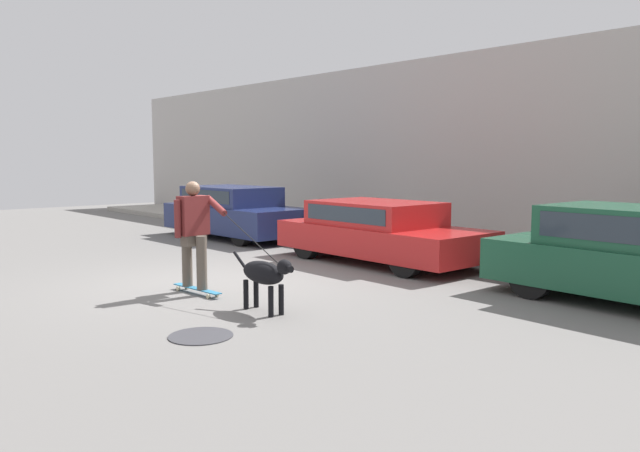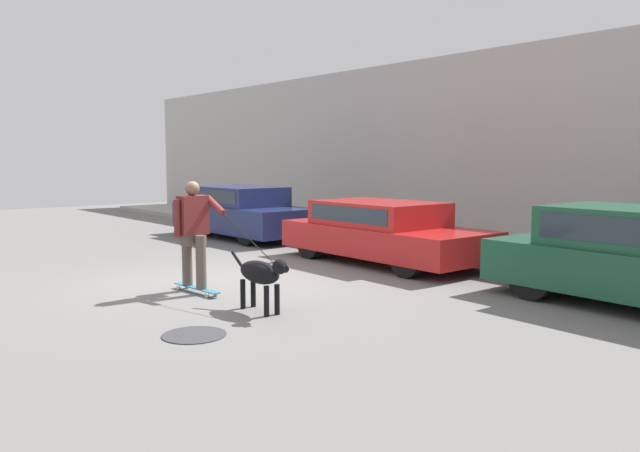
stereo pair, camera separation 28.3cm
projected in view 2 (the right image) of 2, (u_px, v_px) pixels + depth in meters
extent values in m
plane|color=slate|center=(215.00, 284.00, 10.02)|extent=(36.00, 36.00, 0.00)
cube|color=#B2ADA8|center=(486.00, 148.00, 14.41)|extent=(32.00, 0.30, 4.47)
cube|color=#A39E93|center=(445.00, 246.00, 13.74)|extent=(30.00, 2.48, 0.15)
cylinder|color=black|center=(297.00, 228.00, 15.29)|extent=(0.62, 0.21, 0.62)
cylinder|color=black|center=(247.00, 232.00, 14.33)|extent=(0.62, 0.21, 0.62)
cylinder|color=black|center=(239.00, 220.00, 17.25)|extent=(0.62, 0.21, 0.62)
cylinder|color=black|center=(191.00, 224.00, 16.30)|extent=(0.62, 0.21, 0.62)
cube|color=navy|center=(242.00, 218.00, 15.77)|extent=(4.21, 1.76, 0.64)
cube|color=navy|center=(238.00, 196.00, 15.84)|extent=(2.44, 1.57, 0.47)
cube|color=#28333D|center=(212.00, 196.00, 15.33)|extent=(2.14, 0.03, 0.30)
cylinder|color=black|center=(466.00, 250.00, 11.46)|extent=(0.66, 0.21, 0.66)
cylinder|color=black|center=(407.00, 259.00, 10.47)|extent=(0.66, 0.21, 0.66)
cylinder|color=black|center=(368.00, 236.00, 13.50)|extent=(0.66, 0.21, 0.66)
cylinder|color=black|center=(310.00, 242.00, 12.51)|extent=(0.66, 0.21, 0.66)
cube|color=#B21E1E|center=(385.00, 239.00, 11.97)|extent=(4.28, 1.90, 0.53)
cube|color=#B21E1E|center=(379.00, 213.00, 12.05)|extent=(2.41, 1.68, 0.45)
cube|color=#28333D|center=(347.00, 214.00, 11.53)|extent=(2.09, 0.05, 0.29)
cylinder|color=black|center=(585.00, 266.00, 9.74)|extent=(0.67, 0.22, 0.67)
cylinder|color=black|center=(532.00, 277.00, 8.83)|extent=(0.67, 0.22, 0.67)
cube|color=#194C33|center=(640.00, 228.00, 8.33)|extent=(2.33, 1.60, 0.54)
cube|color=#28333D|center=(612.00, 230.00, 7.84)|extent=(2.02, 0.07, 0.35)
cylinder|color=black|center=(277.00, 299.00, 8.01)|extent=(0.07, 0.07, 0.40)
cylinder|color=black|center=(267.00, 301.00, 7.91)|extent=(0.07, 0.07, 0.40)
cylinder|color=black|center=(253.00, 292.00, 8.44)|extent=(0.07, 0.07, 0.40)
cylinder|color=black|center=(243.00, 294.00, 8.33)|extent=(0.07, 0.07, 0.40)
ellipsoid|color=black|center=(259.00, 272.00, 8.14)|extent=(0.79, 0.31, 0.30)
sphere|color=black|center=(280.00, 267.00, 7.77)|extent=(0.19, 0.19, 0.19)
cylinder|color=black|center=(284.00, 269.00, 7.71)|extent=(0.11, 0.09, 0.09)
cylinder|color=black|center=(238.00, 261.00, 8.53)|extent=(0.32, 0.05, 0.24)
cylinder|color=beige|center=(216.00, 294.00, 9.09)|extent=(0.07, 0.03, 0.07)
cylinder|color=beige|center=(207.00, 296.00, 8.99)|extent=(0.07, 0.03, 0.07)
cylinder|color=beige|center=(187.00, 286.00, 9.64)|extent=(0.07, 0.03, 0.07)
cylinder|color=beige|center=(178.00, 288.00, 9.54)|extent=(0.07, 0.03, 0.07)
cube|color=teal|center=(197.00, 288.00, 9.31)|extent=(1.08, 0.19, 0.02)
cylinder|color=brown|center=(201.00, 262.00, 9.17)|extent=(0.15, 0.15, 0.79)
cylinder|color=brown|center=(187.00, 259.00, 9.44)|extent=(0.15, 0.15, 0.79)
cube|color=brown|center=(193.00, 240.00, 9.27)|extent=(0.21, 0.36, 0.16)
cube|color=maroon|center=(193.00, 215.00, 9.23)|extent=(0.25, 0.45, 0.58)
sphere|color=brown|center=(192.00, 188.00, 9.19)|extent=(0.21, 0.21, 0.21)
cylinder|color=maroon|center=(177.00, 218.00, 9.05)|extent=(0.10, 0.10, 0.55)
cylinder|color=maroon|center=(215.00, 205.00, 9.19)|extent=(0.55, 0.15, 0.28)
cylinder|color=black|center=(249.00, 239.00, 8.38)|extent=(1.57, 0.16, 0.60)
cylinder|color=#38383D|center=(194.00, 335.00, 7.08)|extent=(0.73, 0.73, 0.01)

